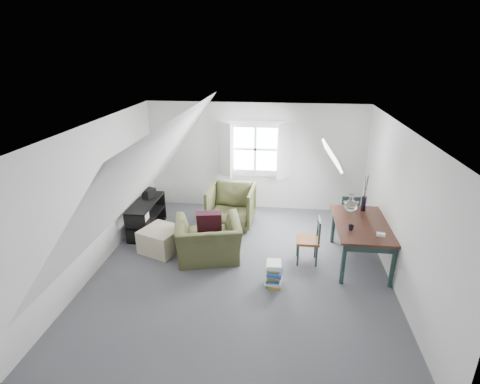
# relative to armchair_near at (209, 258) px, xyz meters

# --- Properties ---
(floor) EXTENTS (5.50, 5.50, 0.00)m
(floor) POSITION_rel_armchair_near_xyz_m (0.65, -0.27, 0.00)
(floor) COLOR #4C4D52
(floor) RESTS_ON ground
(ceiling) EXTENTS (5.50, 5.50, 0.00)m
(ceiling) POSITION_rel_armchair_near_xyz_m (0.65, -0.27, 2.50)
(ceiling) COLOR white
(ceiling) RESTS_ON wall_back
(wall_back) EXTENTS (5.00, 0.00, 5.00)m
(wall_back) POSITION_rel_armchair_near_xyz_m (0.65, 2.48, 1.25)
(wall_back) COLOR silver
(wall_back) RESTS_ON ground
(wall_front) EXTENTS (5.00, 0.00, 5.00)m
(wall_front) POSITION_rel_armchair_near_xyz_m (0.65, -3.02, 1.25)
(wall_front) COLOR silver
(wall_front) RESTS_ON ground
(wall_left) EXTENTS (0.00, 5.50, 5.50)m
(wall_left) POSITION_rel_armchair_near_xyz_m (-1.85, -0.27, 1.25)
(wall_left) COLOR silver
(wall_left) RESTS_ON ground
(wall_right) EXTENTS (0.00, 5.50, 5.50)m
(wall_right) POSITION_rel_armchair_near_xyz_m (3.15, -0.27, 1.25)
(wall_right) COLOR silver
(wall_right) RESTS_ON ground
(slope_left) EXTENTS (3.19, 5.50, 4.48)m
(slope_left) POSITION_rel_armchair_near_xyz_m (-0.90, -0.27, 1.78)
(slope_left) COLOR white
(slope_left) RESTS_ON wall_left
(slope_right) EXTENTS (3.19, 5.50, 4.48)m
(slope_right) POSITION_rel_armchair_near_xyz_m (2.20, -0.27, 1.78)
(slope_right) COLOR white
(slope_right) RESTS_ON wall_right
(dormer_window) EXTENTS (1.71, 0.35, 1.30)m
(dormer_window) POSITION_rel_armchair_near_xyz_m (0.65, 2.41, 1.45)
(dormer_window) COLOR white
(dormer_window) RESTS_ON wall_back
(skylight) EXTENTS (0.35, 0.75, 0.47)m
(skylight) POSITION_rel_armchair_near_xyz_m (2.20, 1.03, 1.75)
(skylight) COLOR white
(skylight) RESTS_ON slope_right
(armchair_near) EXTENTS (1.36, 1.25, 0.75)m
(armchair_near) POSITION_rel_armchair_near_xyz_m (0.00, 0.00, 0.00)
(armchair_near) COLOR #404424
(armchair_near) RESTS_ON floor
(armchair_far) EXTENTS (1.01, 1.04, 0.89)m
(armchair_far) POSITION_rel_armchair_near_xyz_m (0.22, 1.43, 0.00)
(armchair_far) COLOR #404424
(armchair_far) RESTS_ON floor
(throw_pillow) EXTENTS (0.49, 0.33, 0.47)m
(throw_pillow) POSITION_rel_armchair_near_xyz_m (0.00, 0.15, 0.66)
(throw_pillow) COLOR #380F1C
(throw_pillow) RESTS_ON armchair_near
(ottoman) EXTENTS (0.86, 0.86, 0.44)m
(ottoman) POSITION_rel_armchair_near_xyz_m (-0.95, 0.18, 0.22)
(ottoman) COLOR tan
(ottoman) RESTS_ON floor
(dining_table) EXTENTS (0.94, 1.57, 0.78)m
(dining_table) POSITION_rel_armchair_near_xyz_m (2.71, 0.18, 0.68)
(dining_table) COLOR #331912
(dining_table) RESTS_ON floor
(demijohn) EXTENTS (0.24, 0.24, 0.34)m
(demijohn) POSITION_rel_armchair_near_xyz_m (2.56, 0.63, 0.92)
(demijohn) COLOR silver
(demijohn) RESTS_ON dining_table
(vase_twigs) EXTENTS (0.09, 0.10, 0.69)m
(vase_twigs) POSITION_rel_armchair_near_xyz_m (2.81, 0.73, 0.94)
(vase_twigs) COLOR black
(vase_twigs) RESTS_ON dining_table
(cup) EXTENTS (0.11, 0.11, 0.09)m
(cup) POSITION_rel_armchair_near_xyz_m (2.46, -0.12, 0.78)
(cup) COLOR black
(cup) RESTS_ON dining_table
(paper_box) EXTENTS (0.15, 0.12, 0.04)m
(paper_box) POSITION_rel_armchair_near_xyz_m (2.91, -0.27, 0.81)
(paper_box) COLOR white
(paper_box) RESTS_ON dining_table
(dining_chair_far) EXTENTS (0.41, 0.41, 0.87)m
(dining_chair_far) POSITION_rel_armchair_near_xyz_m (2.67, 1.35, 0.45)
(dining_chair_far) COLOR brown
(dining_chair_far) RESTS_ON floor
(dining_chair_near) EXTENTS (0.40, 0.40, 0.85)m
(dining_chair_near) POSITION_rel_armchair_near_xyz_m (1.82, 0.10, 0.44)
(dining_chair_near) COLOR brown
(dining_chair_near) RESTS_ON floor
(media_shelf) EXTENTS (0.42, 1.27, 0.65)m
(media_shelf) POSITION_rel_armchair_near_xyz_m (-1.51, 0.92, 0.29)
(media_shelf) COLOR black
(media_shelf) RESTS_ON floor
(electronics_box) EXTENTS (0.26, 0.30, 0.20)m
(electronics_box) POSITION_rel_armchair_near_xyz_m (-1.51, 1.21, 0.74)
(electronics_box) COLOR black
(electronics_box) RESTS_ON media_shelf
(magazine_stack) EXTENTS (0.30, 0.36, 0.40)m
(magazine_stack) POSITION_rel_armchair_near_xyz_m (1.22, -0.69, 0.20)
(magazine_stack) COLOR #B29933
(magazine_stack) RESTS_ON floor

